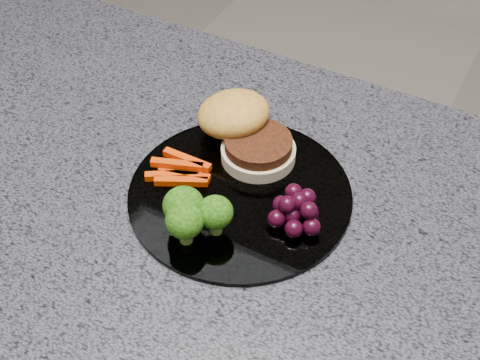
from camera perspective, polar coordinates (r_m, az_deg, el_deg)
countertop at (r=0.77m, az=2.08°, el=-4.63°), size 1.20×0.60×0.04m
plate at (r=0.78m, az=0.00°, el=-1.19°), size 0.26×0.26×0.01m
burger at (r=0.82m, az=0.18°, el=4.37°), size 0.16×0.14×0.05m
carrot_sticks at (r=0.79m, az=-5.07°, el=0.83°), size 0.08×0.06×0.02m
broccoli at (r=0.71m, az=-4.08°, el=-2.82°), size 0.08×0.07×0.05m
grape_bunch at (r=0.74m, az=4.88°, el=-2.54°), size 0.06×0.06×0.04m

